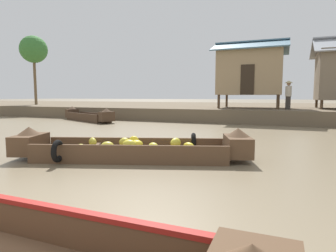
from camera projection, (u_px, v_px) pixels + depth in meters
The scene contains 7 objects.
ground_plane at pixel (201, 133), 12.04m from camera, with size 300.00×300.00×0.00m, color #7A6B51.
riverbank_strip at pixel (244, 109), 25.28m from camera, with size 160.00×20.00×0.80m, color brown.
banana_boat at pixel (131, 149), 7.04m from camera, with size 5.81×2.86×0.79m.
cargo_boat_upstream at pixel (88, 116), 18.05m from camera, with size 4.92×2.91×0.88m.
stilt_house_left at pixel (250, 72), 18.49m from camera, with size 4.61×3.68×4.32m.
palm_tree_near at pixel (34, 50), 25.80m from camera, with size 2.43×2.43×6.23m.
vendor_person at pixel (288, 93), 16.33m from camera, with size 0.44×0.44×1.66m.
Camera 1 is at (3.15, -1.61, 1.55)m, focal length 30.36 mm.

